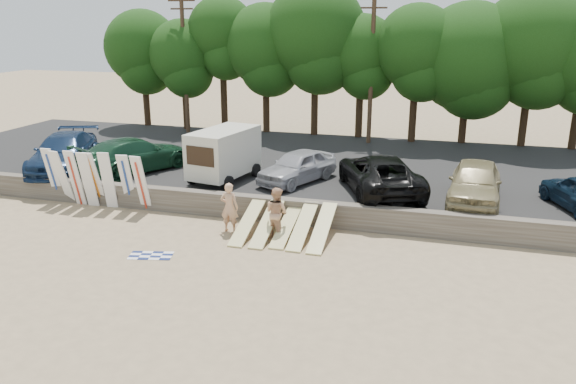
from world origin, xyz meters
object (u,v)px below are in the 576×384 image
(beachgoer_a, at_px, (229,207))
(beachgoer_b, at_px, (277,212))
(car_2, at_px, (297,166))
(cooler, at_px, (282,226))
(car_3, at_px, (380,173))
(car_4, at_px, (475,182))
(car_1, at_px, (134,155))
(car_0, at_px, (64,152))
(box_trailer, at_px, (224,152))

(beachgoer_a, distance_m, beachgoer_b, 1.91)
(car_2, xyz_separation_m, cooler, (0.54, -4.33, -1.28))
(cooler, bearing_deg, car_3, 55.84)
(cooler, bearing_deg, car_2, 103.70)
(car_4, bearing_deg, car_2, 177.58)
(car_3, height_order, cooler, car_3)
(car_3, height_order, beachgoer_a, car_3)
(car_1, relative_size, car_3, 0.98)
(beachgoer_b, bearing_deg, car_0, 8.25)
(car_0, distance_m, beachgoer_a, 11.13)
(car_1, relative_size, beachgoer_a, 2.97)
(box_trailer, xyz_separation_m, beachgoer_b, (3.90, -4.46, -1.06))
(car_1, bearing_deg, cooler, -179.34)
(beachgoer_a, bearing_deg, box_trailer, -66.46)
(car_0, bearing_deg, car_2, -15.19)
(car_4, bearing_deg, beachgoer_b, -145.37)
(car_3, distance_m, car_4, 3.92)
(beachgoer_b, bearing_deg, cooler, -61.27)
(car_2, relative_size, car_3, 0.73)
(car_1, relative_size, beachgoer_b, 3.00)
(car_1, bearing_deg, car_2, -152.23)
(car_1, relative_size, car_4, 1.17)
(car_3, xyz_separation_m, cooler, (-3.27, -3.80, -1.37))
(car_0, distance_m, car_3, 15.51)
(car_0, xyz_separation_m, car_1, (3.53, 0.62, -0.03))
(car_2, relative_size, beachgoer_a, 2.21)
(car_4, relative_size, cooler, 13.10)
(box_trailer, height_order, car_3, box_trailer)
(car_0, bearing_deg, beachgoer_b, -38.56)
(car_1, distance_m, car_4, 15.88)
(car_0, bearing_deg, beachgoer_a, -41.45)
(car_3, xyz_separation_m, beachgoer_a, (-5.15, -4.52, -0.55))
(car_0, xyz_separation_m, car_3, (15.51, 0.50, -0.04))
(car_2, bearing_deg, car_4, 17.22)
(beachgoer_a, bearing_deg, car_1, -35.01)
(car_2, bearing_deg, box_trailer, -145.38)
(car_0, height_order, beachgoer_a, car_0)
(car_0, distance_m, car_2, 11.74)
(car_1, xyz_separation_m, beachgoer_b, (8.73, -4.68, -0.58))
(box_trailer, relative_size, car_3, 0.67)
(car_3, bearing_deg, car_0, -19.86)
(box_trailer, height_order, cooler, box_trailer)
(car_2, relative_size, cooler, 11.42)
(car_0, distance_m, car_4, 19.41)
(car_4, bearing_deg, car_3, 178.89)
(box_trailer, relative_size, car_2, 0.92)
(car_0, height_order, beachgoer_b, car_0)
(box_trailer, relative_size, car_1, 0.69)
(car_3, height_order, beachgoer_b, car_3)
(box_trailer, xyz_separation_m, car_2, (3.33, 0.64, -0.59))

